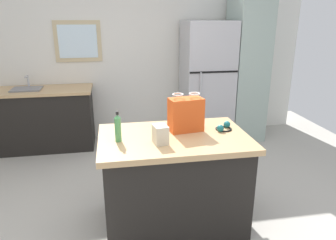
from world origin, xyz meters
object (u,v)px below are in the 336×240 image
(refrigerator, at_px, (206,82))
(bottle, at_px, (118,128))
(tall_cabinet, at_px, (246,68))
(kitchen_island, at_px, (174,180))
(small_box, at_px, (160,134))
(ear_defenders, at_px, (224,127))
(shopping_bag, at_px, (186,114))

(refrigerator, xyz_separation_m, bottle, (-1.40, -2.11, 0.09))
(refrigerator, relative_size, bottle, 7.00)
(refrigerator, xyz_separation_m, tall_cabinet, (0.64, 0.00, 0.20))
(kitchen_island, height_order, refrigerator, refrigerator)
(kitchen_island, bearing_deg, refrigerator, 66.12)
(refrigerator, bearing_deg, tall_cabinet, 0.02)
(kitchen_island, relative_size, tall_cabinet, 0.59)
(small_box, distance_m, bottle, 0.36)
(small_box, distance_m, ear_defenders, 0.67)
(tall_cabinet, xyz_separation_m, small_box, (-1.70, -2.21, -0.16))
(kitchen_island, xyz_separation_m, shopping_bag, (0.13, 0.12, 0.59))
(tall_cabinet, relative_size, small_box, 14.39)
(refrigerator, bearing_deg, bottle, -123.60)
(tall_cabinet, distance_m, ear_defenders, 2.27)
(kitchen_island, relative_size, ear_defenders, 6.22)
(refrigerator, bearing_deg, kitchen_island, -113.88)
(refrigerator, relative_size, small_box, 11.76)
(bottle, height_order, ear_defenders, bottle)
(shopping_bag, relative_size, ear_defenders, 1.66)
(small_box, bearing_deg, tall_cabinet, 52.53)
(kitchen_island, xyz_separation_m, bottle, (-0.49, -0.04, 0.56))
(kitchen_island, xyz_separation_m, refrigerator, (0.92, 2.07, 0.47))
(tall_cabinet, relative_size, shopping_bag, 6.38)
(shopping_bag, bearing_deg, refrigerator, 68.12)
(bottle, xyz_separation_m, ear_defenders, (0.97, 0.12, -0.10))
(kitchen_island, relative_size, small_box, 8.47)
(tall_cabinet, bearing_deg, ear_defenders, -118.18)
(kitchen_island, xyz_separation_m, small_box, (-0.14, -0.14, 0.52))
(refrigerator, relative_size, tall_cabinet, 0.82)
(small_box, bearing_deg, shopping_bag, 43.71)
(ear_defenders, bearing_deg, kitchen_island, -170.72)
(small_box, xyz_separation_m, bottle, (-0.34, 0.10, 0.04))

